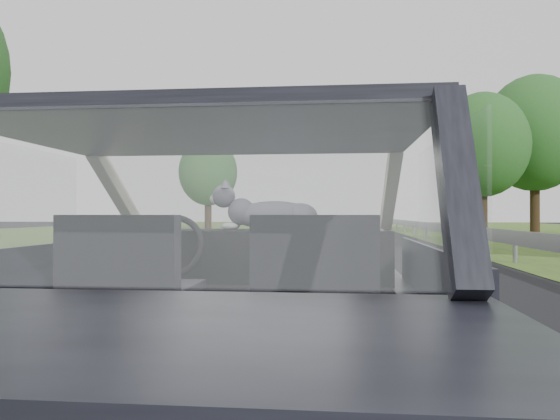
% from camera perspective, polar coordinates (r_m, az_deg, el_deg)
% --- Properties ---
extents(subject_car, '(1.80, 4.00, 1.45)m').
position_cam_1_polar(subject_car, '(2.61, -4.90, -8.53)').
color(subject_car, black).
rests_on(subject_car, ground).
extents(dashboard, '(1.58, 0.45, 0.30)m').
position_cam_1_polar(dashboard, '(3.21, -2.79, -4.76)').
color(dashboard, black).
rests_on(dashboard, subject_car).
extents(driver_seat, '(0.50, 0.72, 0.42)m').
position_cam_1_polar(driver_seat, '(2.43, -15.58, -5.45)').
color(driver_seat, black).
rests_on(driver_seat, subject_car).
extents(passenger_seat, '(0.50, 0.72, 0.42)m').
position_cam_1_polar(passenger_seat, '(2.26, 3.75, -5.84)').
color(passenger_seat, black).
rests_on(passenger_seat, subject_car).
extents(steering_wheel, '(0.36, 0.36, 0.04)m').
position_cam_1_polar(steering_wheel, '(3.01, -11.23, -3.71)').
color(steering_wheel, black).
rests_on(steering_wheel, dashboard).
extents(cat, '(0.66, 0.22, 0.29)m').
position_cam_1_polar(cat, '(3.16, -0.63, -0.37)').
color(cat, slate).
rests_on(cat, dashboard).
extents(guardrail, '(0.05, 90.00, 0.32)m').
position_cam_1_polar(guardrail, '(13.11, 22.88, -2.62)').
color(guardrail, gray).
rests_on(guardrail, ground).
extents(other_car, '(1.80, 4.27, 1.39)m').
position_cam_1_polar(other_car, '(18.57, 0.59, -1.65)').
color(other_car, '#99A3B2').
rests_on(other_car, ground).
extents(highway_sign, '(0.14, 1.06, 2.64)m').
position_cam_1_polar(highway_sign, '(27.37, 18.00, 0.08)').
color(highway_sign, '#0A4419').
rests_on(highway_sign, ground).
extents(tree_2, '(4.89, 4.89, 7.32)m').
position_cam_1_polar(tree_2, '(30.86, 20.39, 4.39)').
color(tree_2, '#245E24').
rests_on(tree_2, ground).
extents(tree_3, '(5.90, 5.90, 8.93)m').
position_cam_1_polar(tree_3, '(35.18, 25.07, 5.13)').
color(tree_3, '#245E24').
rests_on(tree_3, ground).
extents(tree_6, '(4.88, 4.88, 6.20)m').
position_cam_1_polar(tree_6, '(38.48, -7.52, 2.58)').
color(tree_6, '#245E24').
rests_on(tree_6, ground).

